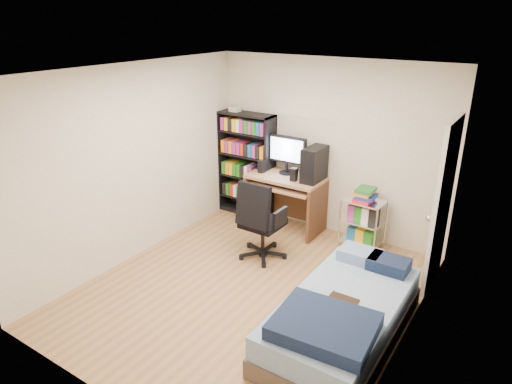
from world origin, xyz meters
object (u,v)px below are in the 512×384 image
Objects in this scene: computer_desk at (294,181)px; bed at (342,317)px; media_shelf at (246,163)px; office_chair at (261,234)px.

computer_desk reaches higher than bed.
media_shelf is 1.23× the size of computer_desk.
office_chair is at bearing -48.46° from media_shelf.
computer_desk is 2.59m from bed.
office_chair is (0.08, -1.02, -0.40)m from computer_desk.
bed is at bearing -50.28° from computer_desk.
bed is (1.55, -0.93, -0.09)m from office_chair.
office_chair reaches higher than bed.
computer_desk is at bearing -6.26° from media_shelf.
media_shelf reaches higher than office_chair.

